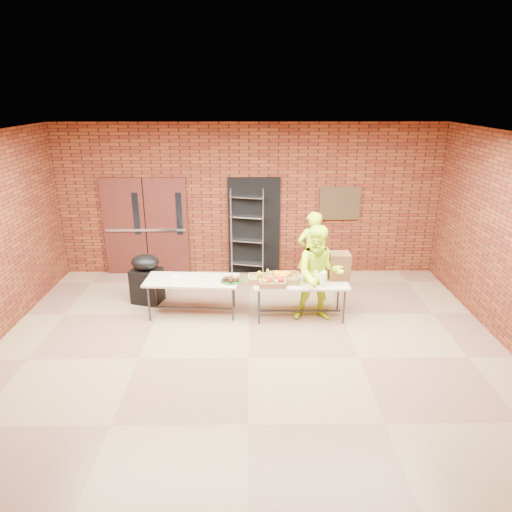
% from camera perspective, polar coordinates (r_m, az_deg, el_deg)
% --- Properties ---
extents(room, '(8.08, 7.08, 3.28)m').
position_cam_1_polar(room, '(6.29, -0.98, -0.28)').
color(room, '#825C46').
rests_on(room, ground).
extents(double_doors, '(1.78, 0.12, 2.10)m').
position_cam_1_polar(double_doors, '(9.98, -13.57, 3.57)').
color(double_doors, '#441A13').
rests_on(double_doors, room).
extents(dark_doorway, '(1.10, 0.06, 2.10)m').
position_cam_1_polar(dark_doorway, '(9.75, -0.25, 3.72)').
color(dark_doorway, black).
rests_on(dark_doorway, room).
extents(bronze_plaque, '(0.85, 0.04, 0.70)m').
position_cam_1_polar(bronze_plaque, '(9.79, 10.42, 6.48)').
color(bronze_plaque, '#3A2B17').
rests_on(bronze_plaque, room).
extents(wire_rack, '(0.72, 0.39, 1.88)m').
position_cam_1_polar(wire_rack, '(9.64, -1.12, 2.85)').
color(wire_rack, '#ABABB2').
rests_on(wire_rack, room).
extents(table_left, '(1.66, 0.78, 0.67)m').
position_cam_1_polar(table_left, '(8.09, -8.00, -3.27)').
color(table_left, tan).
rests_on(table_left, room).
extents(table_right, '(1.63, 0.68, 0.67)m').
position_cam_1_polar(table_right, '(7.95, 5.59, -3.58)').
color(table_right, tan).
rests_on(table_right, room).
extents(basket_bananas, '(0.43, 0.33, 0.13)m').
position_cam_1_polar(basket_bananas, '(7.86, 0.58, -2.85)').
color(basket_bananas, olive).
rests_on(basket_bananas, table_right).
extents(basket_oranges, '(0.50, 0.39, 0.15)m').
position_cam_1_polar(basket_oranges, '(7.89, 3.60, -2.74)').
color(basket_oranges, olive).
rests_on(basket_oranges, table_right).
extents(basket_apples, '(0.45, 0.35, 0.14)m').
position_cam_1_polar(basket_apples, '(7.72, 2.09, -3.28)').
color(basket_apples, olive).
rests_on(basket_apples, table_right).
extents(muffin_tray, '(0.37, 0.37, 0.09)m').
position_cam_1_polar(muffin_tray, '(7.91, -3.13, -2.86)').
color(muffin_tray, '#165115').
rests_on(muffin_tray, table_left).
extents(napkin_box, '(0.17, 0.11, 0.06)m').
position_cam_1_polar(napkin_box, '(8.10, -9.87, -2.71)').
color(napkin_box, white).
rests_on(napkin_box, table_left).
extents(coffee_dispenser, '(0.36, 0.32, 0.47)m').
position_cam_1_polar(coffee_dispenser, '(8.07, 10.34, -1.22)').
color(coffee_dispenser, brown).
rests_on(coffee_dispenser, table_right).
extents(cup_stack_front, '(0.09, 0.09, 0.26)m').
position_cam_1_polar(cup_stack_front, '(7.80, 7.33, -2.62)').
color(cup_stack_front, white).
rests_on(cup_stack_front, table_right).
extents(cup_stack_mid, '(0.09, 0.09, 0.26)m').
position_cam_1_polar(cup_stack_mid, '(7.72, 8.36, -2.94)').
color(cup_stack_mid, white).
rests_on(cup_stack_mid, table_right).
extents(cup_stack_back, '(0.08, 0.08, 0.24)m').
position_cam_1_polar(cup_stack_back, '(7.91, 8.33, -2.44)').
color(cup_stack_back, white).
rests_on(cup_stack_back, table_right).
extents(covered_grill, '(0.62, 0.56, 0.94)m').
position_cam_1_polar(covered_grill, '(8.77, -13.52, -2.76)').
color(covered_grill, black).
rests_on(covered_grill, room).
extents(volunteer_woman, '(0.68, 0.53, 1.64)m').
position_cam_1_polar(volunteer_woman, '(8.92, 6.98, 0.44)').
color(volunteer_woman, '#CCF91B').
rests_on(volunteer_woman, room).
extents(volunteer_man, '(0.85, 0.68, 1.70)m').
position_cam_1_polar(volunteer_man, '(7.81, 7.89, -2.24)').
color(volunteer_man, '#CCF91B').
rests_on(volunteer_man, room).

